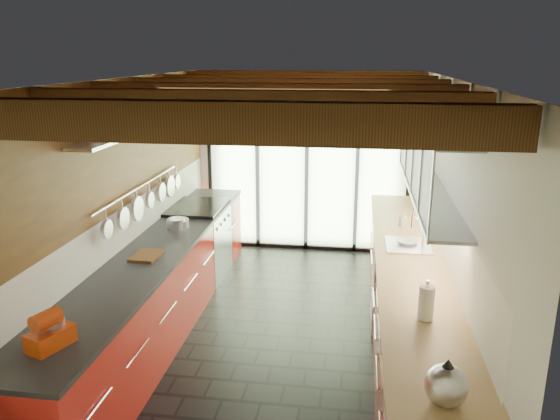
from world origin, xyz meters
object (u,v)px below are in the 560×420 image
at_px(soap_bottle, 403,219).
at_px(bowl, 407,242).
at_px(kettle, 446,383).
at_px(paper_towel, 426,303).
at_px(stand_mixer, 50,332).

height_order(soap_bottle, bowl, soap_bottle).
height_order(kettle, bowl, kettle).
distance_m(soap_bottle, bowl, 0.66).
height_order(kettle, paper_towel, paper_towel).
bearing_deg(soap_bottle, paper_towel, -90.00).
relative_size(stand_mixer, kettle, 1.04).
xyz_separation_m(paper_towel, bowl, (0.00, 1.67, -0.11)).
xyz_separation_m(stand_mixer, paper_towel, (2.54, 0.76, 0.02)).
bearing_deg(soap_bottle, bowl, -90.00).
relative_size(kettle, paper_towel, 1.05).
height_order(paper_towel, soap_bottle, paper_towel).
bearing_deg(bowl, kettle, -90.00).
relative_size(kettle, bowl, 1.60).
xyz_separation_m(soap_bottle, bowl, (0.00, -0.66, -0.06)).
relative_size(stand_mixer, bowl, 1.67).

